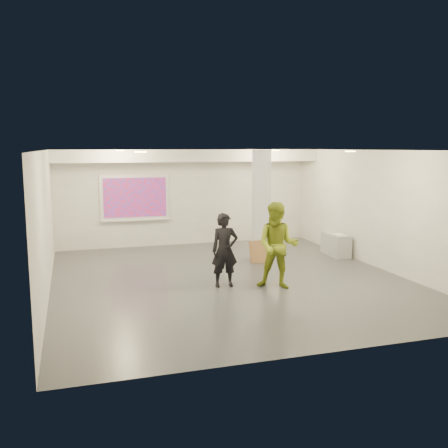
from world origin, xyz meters
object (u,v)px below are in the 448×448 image
object	(u,v)px
man	(278,246)
woman	(225,250)
column	(261,205)
projection_screen	(135,198)
credenza	(336,244)

from	to	relation	value
man	woman	bearing A→B (deg)	-173.93
column	projection_screen	world-z (taller)	column
woman	man	xyz separation A→B (m)	(1.06, -0.47, 0.13)
woman	man	world-z (taller)	man
column	man	distance (m)	2.97
column	projection_screen	bearing A→B (deg)	139.44
credenza	man	xyz separation A→B (m)	(-2.94, -2.62, 0.63)
projection_screen	woman	size ratio (longest dim) A/B	1.28
projection_screen	woman	world-z (taller)	projection_screen
credenza	man	bearing A→B (deg)	-135.73
projection_screen	woman	bearing A→B (deg)	-75.25
projection_screen	woman	xyz separation A→B (m)	(1.32, -5.01, -0.71)
column	woman	distance (m)	3.03
woman	credenza	bearing A→B (deg)	31.51
credenza	woman	xyz separation A→B (m)	(-4.00, -2.15, 0.51)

